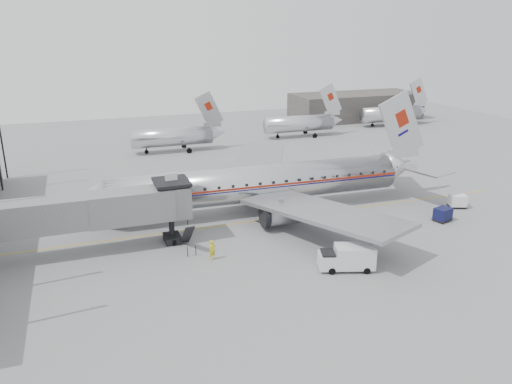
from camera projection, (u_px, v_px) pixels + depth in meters
ground at (270, 242)px, 50.46m from camera, size 160.00×160.00×0.00m
hangar at (356, 106)px, 117.57m from camera, size 30.00×12.00×6.00m
apron_line at (276, 218)px, 56.78m from camera, size 60.00×0.15×0.01m
jet_bridge at (93, 211)px, 47.06m from camera, size 21.00×6.20×7.10m
distant_aircraft_near at (173, 136)px, 86.54m from camera, size 16.39×3.20×10.26m
distant_aircraft_mid at (300, 123)px, 98.47m from camera, size 16.39×3.20×10.26m
distant_aircraft_far at (392, 113)px, 109.75m from camera, size 16.39×3.20×10.26m
airliner at (265, 183)px, 58.31m from camera, size 42.77×39.62×13.53m
service_van at (347, 257)px, 44.41m from camera, size 5.26×3.31×2.32m
baggage_cart_navy at (443, 214)px, 55.81m from camera, size 2.32×2.02×1.54m
baggage_cart_white at (458, 201)px, 60.01m from camera, size 2.40×2.13×1.57m
ramp_worker at (212, 250)px, 46.46m from camera, size 0.83×0.70×1.93m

